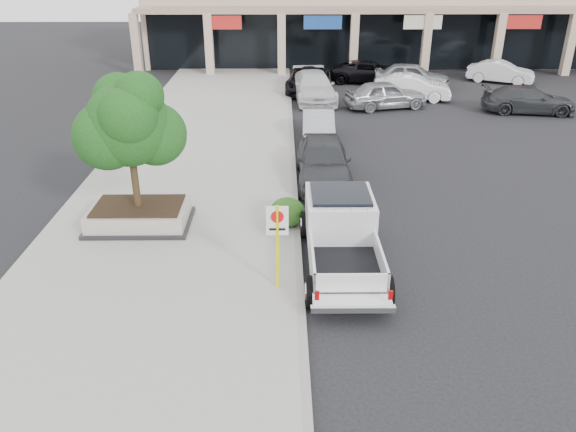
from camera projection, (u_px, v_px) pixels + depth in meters
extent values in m
plane|color=black|center=(357.00, 279.00, 15.18)|extent=(120.00, 120.00, 0.00)
cube|color=gray|center=(187.00, 191.00, 20.51)|extent=(8.00, 52.00, 0.15)
cube|color=gray|center=(295.00, 191.00, 20.55)|extent=(0.20, 52.00, 0.15)
cube|color=tan|center=(409.00, 0.00, 44.02)|extent=(40.00, 10.00, 9.00)
cube|color=gray|center=(427.00, 10.00, 38.60)|extent=(40.00, 2.20, 0.35)
cube|color=tan|center=(136.00, 45.00, 38.58)|extent=(0.55, 0.55, 4.20)
cube|color=black|center=(420.00, 42.00, 40.54)|extent=(39.20, 0.08, 3.90)
cube|color=black|center=(140.00, 223.00, 17.83)|extent=(3.20, 2.20, 0.12)
cube|color=#AD9E91|center=(139.00, 214.00, 17.70)|extent=(3.00, 2.00, 0.50)
cube|color=black|center=(138.00, 206.00, 17.58)|extent=(2.70, 1.70, 0.06)
cylinder|color=black|center=(134.00, 172.00, 17.09)|extent=(0.22, 0.22, 2.20)
sphere|color=#0F340E|center=(128.00, 124.00, 16.45)|extent=(2.50, 2.50, 2.50)
sphere|color=#0F340E|center=(155.00, 134.00, 16.90)|extent=(1.90, 1.90, 1.90)
sphere|color=#0F340E|center=(120.00, 100.00, 16.64)|extent=(1.60, 1.60, 1.60)
cylinder|color=yellow|center=(278.00, 248.00, 14.08)|extent=(0.09, 0.09, 2.30)
cube|color=white|center=(277.00, 221.00, 13.75)|extent=(0.55, 0.03, 0.78)
cylinder|color=red|center=(277.00, 217.00, 13.68)|extent=(0.32, 0.02, 0.32)
ellipsoid|color=#163F12|center=(287.00, 212.00, 17.59)|extent=(1.10, 0.99, 0.93)
imported|color=#2E3033|center=(323.00, 160.00, 21.26)|extent=(2.02, 4.92, 1.67)
imported|color=#9EA0A6|center=(318.00, 126.00, 25.96)|extent=(1.58, 4.19, 1.37)
imported|color=silver|center=(314.00, 87.00, 32.76)|extent=(2.68, 5.70, 1.61)
imported|color=black|center=(308.00, 79.00, 34.86)|extent=(3.06, 5.66, 1.51)
imported|color=#929499|center=(386.00, 95.00, 31.16)|extent=(4.81, 2.83, 1.54)
imported|color=white|center=(412.00, 87.00, 32.97)|extent=(4.63, 2.33, 1.46)
imported|color=#2B2D30|center=(529.00, 100.00, 30.34)|extent=(5.11, 2.64, 1.42)
imported|color=black|center=(368.00, 72.00, 37.35)|extent=(5.36, 2.94, 1.42)
imported|color=gray|center=(412.00, 76.00, 35.61)|extent=(5.02, 2.85, 1.61)
imported|color=silver|center=(501.00, 72.00, 37.27)|extent=(4.45, 3.25, 1.40)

